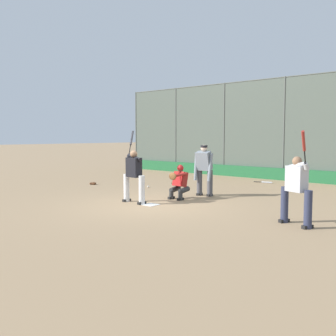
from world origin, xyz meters
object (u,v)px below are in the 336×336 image
at_px(umpire_home, 204,169).
at_px(baseball_loose, 148,187).
at_px(spare_bat_third_base_side, 266,182).
at_px(fielding_glove_on_dirt, 93,183).
at_px(batter_at_plate, 134,174).
at_px(batter_on_deck, 296,188).
at_px(catcher_behind_plate, 179,181).

bearing_deg(umpire_home, baseball_loose, -12.48).
distance_m(spare_bat_third_base_side, fielding_glove_on_dirt, 7.55).
bearing_deg(fielding_glove_on_dirt, batter_at_plate, 156.97).
xyz_separation_m(umpire_home, fielding_glove_on_dirt, (5.43, 0.62, -0.90)).
bearing_deg(batter_at_plate, fielding_glove_on_dirt, -19.91).
bearing_deg(batter_at_plate, umpire_home, -103.89).
relative_size(umpire_home, spare_bat_third_base_side, 2.13).
bearing_deg(baseball_loose, spare_bat_third_base_side, -121.87).
distance_m(batter_at_plate, baseball_loose, 3.73).
height_order(batter_at_plate, batter_on_deck, batter_at_plate).
bearing_deg(batter_on_deck, baseball_loose, -178.67).
height_order(batter_at_plate, fielding_glove_on_dirt, batter_at_plate).
distance_m(catcher_behind_plate, baseball_loose, 3.17).
bearing_deg(spare_bat_third_base_side, baseball_loose, -132.84).
bearing_deg(batter_at_plate, batter_on_deck, -172.64).
bearing_deg(fielding_glove_on_dirt, umpire_home, -173.51).
xyz_separation_m(catcher_behind_plate, batter_on_deck, (-4.51, 1.11, 0.30)).
xyz_separation_m(spare_bat_third_base_side, baseball_loose, (2.82, 4.54, 0.00)).
bearing_deg(batter_at_plate, spare_bat_third_base_side, -91.51).
bearing_deg(umpire_home, batter_at_plate, 66.00).
bearing_deg(catcher_behind_plate, fielding_glove_on_dirt, -5.49).
distance_m(batter_at_plate, umpire_home, 2.71).
xyz_separation_m(batter_at_plate, spare_bat_third_base_side, (-0.60, -7.41, -0.86)).
relative_size(catcher_behind_plate, baseball_loose, 15.35).
distance_m(fielding_glove_on_dirt, baseball_loose, 2.58).
bearing_deg(fielding_glove_on_dirt, catcher_behind_plate, 174.71).
bearing_deg(umpire_home, spare_bat_third_base_side, -94.72).
relative_size(catcher_behind_plate, umpire_home, 0.64).
height_order(batter_on_deck, baseball_loose, batter_on_deck).
relative_size(batter_at_plate, umpire_home, 1.27).
xyz_separation_m(catcher_behind_plate, spare_bat_third_base_side, (-0.02, -5.93, -0.56)).
bearing_deg(catcher_behind_plate, umpire_home, -101.24).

